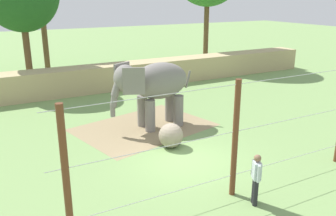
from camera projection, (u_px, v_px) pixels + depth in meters
The scene contains 7 objects.
ground_plane at pixel (184, 160), 14.18m from camera, with size 120.00×120.00×0.00m, color #759956.
dirt_patch at pixel (144, 127), 17.66m from camera, with size 6.22×4.54×0.01m, color #937F5B.
embankment_wall at pixel (92, 79), 24.05m from camera, with size 36.00×1.80×1.69m, color tan.
elephant at pixel (154, 84), 17.11m from camera, with size 4.36×1.83×3.23m.
enrichment_ball at pixel (171, 135), 15.22m from camera, with size 1.05×1.05×1.05m, color gray.
cable_fence at pixel (234, 139), 11.14m from camera, with size 11.31×0.19×3.84m.
zookeeper at pixel (256, 177), 10.90m from camera, with size 0.36×0.58×1.67m.
Camera 1 is at (-6.70, -11.05, 6.21)m, focal length 38.45 mm.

